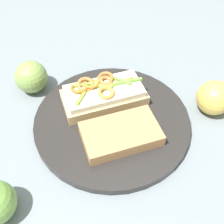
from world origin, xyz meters
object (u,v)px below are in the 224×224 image
at_px(sandwich, 103,94).
at_px(apple_2, 215,99).
at_px(plate, 112,121).
at_px(bread_slice_side, 121,134).
at_px(apple_1, 31,77).

distance_m(sandwich, apple_2, 0.23).
distance_m(plate, sandwich, 0.06).
bearing_deg(bread_slice_side, plate, 90.55).
height_order(bread_slice_side, apple_1, apple_1).
bearing_deg(apple_2, apple_1, -110.44).
xyz_separation_m(bread_slice_side, apple_2, (-0.05, 0.20, 0.01)).
bearing_deg(plate, apple_1, -130.68).
bearing_deg(apple_1, plate, 49.32).
xyz_separation_m(plate, apple_2, (0.00, 0.21, 0.03)).
bearing_deg(sandwich, apple_1, 142.10).
relative_size(plate, bread_slice_side, 2.19).
relative_size(sandwich, apple_2, 2.49).
bearing_deg(sandwich, apple_2, -22.19).
bearing_deg(apple_1, sandwich, 60.53).
distance_m(plate, bread_slice_side, 0.05).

